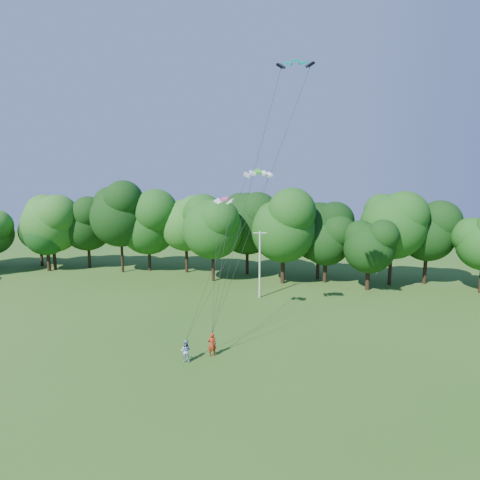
# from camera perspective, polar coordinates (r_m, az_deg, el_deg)

# --- Properties ---
(utility_pole) EXTENTS (1.52, 0.33, 7.62)m
(utility_pole) POSITION_cam_1_polar(r_m,az_deg,el_deg) (42.18, 3.01, -3.62)
(utility_pole) COLOR silver
(utility_pole) RESTS_ON ground
(kite_flyer_left) EXTENTS (0.76, 0.62, 1.79)m
(kite_flyer_left) POSITION_cam_1_polar(r_m,az_deg,el_deg) (28.97, -4.30, -15.57)
(kite_flyer_left) COLOR #AE2916
(kite_flyer_left) RESTS_ON ground
(kite_flyer_right) EXTENTS (0.88, 0.73, 1.63)m
(kite_flyer_right) POSITION_cam_1_polar(r_m,az_deg,el_deg) (28.37, -8.29, -16.35)
(kite_flyer_right) COLOR #95A8CF
(kite_flyer_right) RESTS_ON ground
(kite_teal) EXTENTS (2.59, 1.23, 0.51)m
(kite_teal) POSITION_cam_1_polar(r_m,az_deg,el_deg) (29.53, 8.45, 25.40)
(kite_teal) COLOR #059D9C
(kite_teal) RESTS_ON ground
(kite_green) EXTENTS (2.54, 1.70, 0.45)m
(kite_green) POSITION_cam_1_polar(r_m,az_deg,el_deg) (31.55, 2.73, 10.39)
(kite_green) COLOR #2ED520
(kite_green) RESTS_ON ground
(kite_pink) EXTENTS (1.68, 0.98, 0.31)m
(kite_pink) POSITION_cam_1_polar(r_m,az_deg,el_deg) (31.57, -2.41, 6.27)
(kite_pink) COLOR #D73B89
(kite_pink) RESTS_ON ground
(tree_back_west) EXTENTS (6.77, 6.77, 9.84)m
(tree_back_west) POSITION_cam_1_polar(r_m,az_deg,el_deg) (62.18, -27.42, 1.35)
(tree_back_west) COLOR #342615
(tree_back_west) RESTS_ON ground
(tree_back_center) EXTENTS (8.71, 8.71, 12.67)m
(tree_back_center) POSITION_cam_1_polar(r_m,az_deg,el_deg) (51.15, 11.96, 2.80)
(tree_back_center) COLOR black
(tree_back_center) RESTS_ON ground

